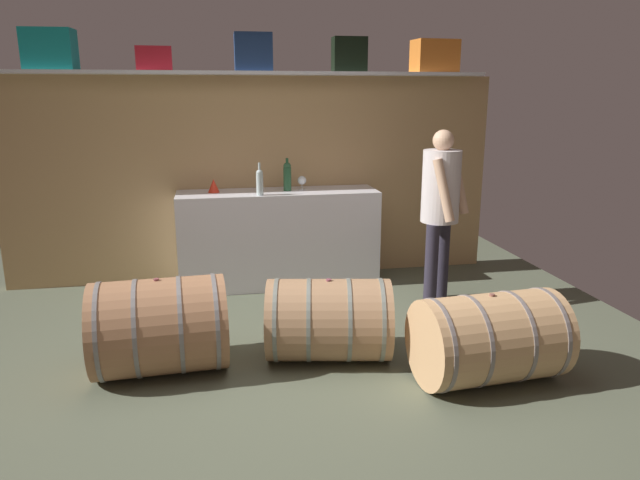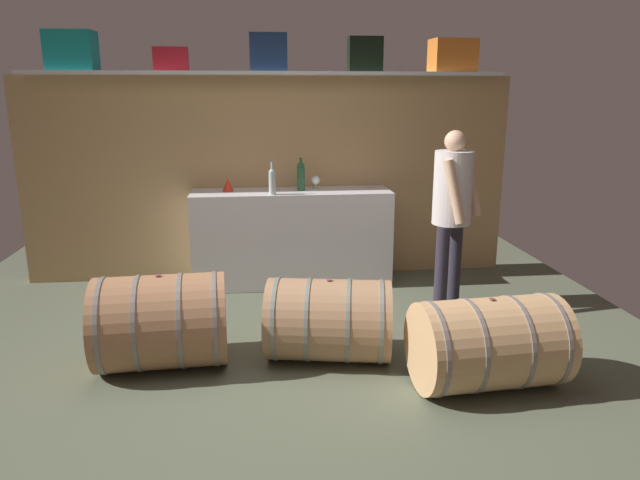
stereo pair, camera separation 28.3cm
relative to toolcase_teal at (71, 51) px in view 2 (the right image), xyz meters
The scene contains 17 objects.
ground_plane 3.29m from the toolcase_teal, 42.26° to the right, with size 6.08×7.92×0.02m, color #545B47.
back_wall_panel 2.17m from the toolcase_teal, ahead, with size 4.88×0.10×2.02m, color tan.
high_shelf_board 1.79m from the toolcase_teal, ahead, with size 4.49×0.40×0.03m, color silver.
toolcase_teal is the anchor object (origin of this frame).
toolcase_red 0.88m from the toolcase_teal, ahead, with size 0.32×0.22×0.21m, color red.
toolcase_navy 1.78m from the toolcase_teal, ahead, with size 0.35×0.29×0.34m, color navy.
toolcase_black 2.71m from the toolcase_teal, ahead, with size 0.32×0.19×0.32m, color black.
toolcase_orange 3.58m from the toolcase_teal, ahead, with size 0.43×0.27×0.31m, color orange.
work_cabinet 2.65m from the toolcase_teal, ahead, with size 1.93×0.53×0.94m, color white.
wine_bottle_clear 2.17m from the toolcase_teal, 11.66° to the right, with size 0.06×0.06×0.30m.
wine_bottle_green 2.37m from the toolcase_teal, ahead, with size 0.08×0.08×0.32m.
wine_glass 2.53m from the toolcase_teal, ahead, with size 0.09×0.09×0.13m.
red_funnel 1.84m from the toolcase_teal, ahead, with size 0.11×0.11×0.13m, color red.
wine_barrel_near 2.86m from the toolcase_teal, 63.39° to the right, with size 0.91×0.70×0.67m.
wine_barrel_far 4.38m from the toolcase_teal, 38.40° to the right, with size 0.98×0.66×0.61m.
wine_barrel_flank 3.45m from the toolcase_teal, 42.23° to the right, with size 0.96×0.73×0.60m.
winemaker_pouring 3.68m from the toolcase_teal, 16.74° to the right, with size 0.47×0.48×1.56m.
Camera 2 is at (-0.16, -3.53, 1.86)m, focal length 32.56 mm.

